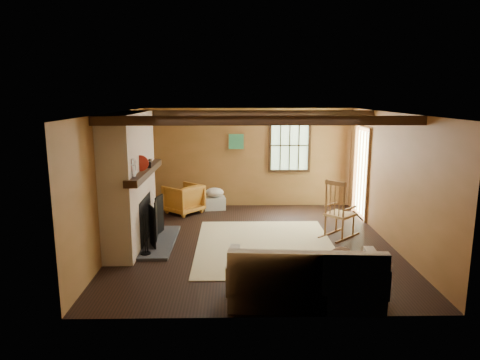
{
  "coord_description": "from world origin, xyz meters",
  "views": [
    {
      "loc": [
        -0.4,
        -7.6,
        2.7
      ],
      "look_at": [
        -0.25,
        0.4,
        1.11
      ],
      "focal_mm": 32.0,
      "sensor_mm": 36.0,
      "label": 1
    }
  ],
  "objects_px": {
    "sofa": "(305,281)",
    "armchair": "(184,199)",
    "fireplace": "(131,185)",
    "laundry_basket": "(215,203)",
    "rocking_chair": "(339,213)"
  },
  "relations": [
    {
      "from": "fireplace",
      "to": "laundry_basket",
      "type": "height_order",
      "value": "fireplace"
    },
    {
      "from": "fireplace",
      "to": "sofa",
      "type": "height_order",
      "value": "fireplace"
    },
    {
      "from": "sofa",
      "to": "laundry_basket",
      "type": "height_order",
      "value": "sofa"
    },
    {
      "from": "rocking_chair",
      "to": "laundry_basket",
      "type": "relative_size",
      "value": 2.27
    },
    {
      "from": "rocking_chair",
      "to": "armchair",
      "type": "distance_m",
      "value": 3.64
    },
    {
      "from": "rocking_chair",
      "to": "armchair",
      "type": "bearing_deg",
      "value": 17.54
    },
    {
      "from": "sofa",
      "to": "armchair",
      "type": "height_order",
      "value": "sofa"
    },
    {
      "from": "fireplace",
      "to": "rocking_chair",
      "type": "relative_size",
      "value": 2.11
    },
    {
      "from": "rocking_chair",
      "to": "sofa",
      "type": "distance_m",
      "value": 2.88
    },
    {
      "from": "rocking_chair",
      "to": "laundry_basket",
      "type": "height_order",
      "value": "rocking_chair"
    },
    {
      "from": "rocking_chair",
      "to": "sofa",
      "type": "bearing_deg",
      "value": 113.98
    },
    {
      "from": "armchair",
      "to": "rocking_chair",
      "type": "bearing_deg",
      "value": 102.57
    },
    {
      "from": "fireplace",
      "to": "laundry_basket",
      "type": "distance_m",
      "value": 2.94
    },
    {
      "from": "sofa",
      "to": "armchair",
      "type": "xyz_separation_m",
      "value": [
        -2.09,
        4.41,
        0.05
      ]
    },
    {
      "from": "sofa",
      "to": "laundry_basket",
      "type": "bearing_deg",
      "value": 110.05
    }
  ]
}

